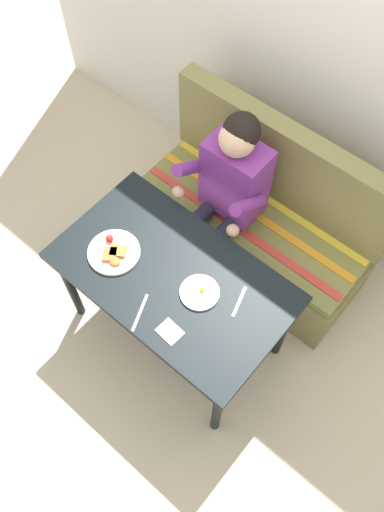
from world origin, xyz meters
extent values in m
plane|color=beige|center=(0.00, 0.00, 0.00)|extent=(8.00, 8.00, 0.00)
cube|color=silver|center=(0.00, 1.27, 1.30)|extent=(4.40, 0.10, 2.60)
cube|color=black|center=(0.00, 0.00, 0.71)|extent=(1.20, 0.70, 0.04)
cylinder|color=black|center=(-0.54, -0.29, 0.34)|extent=(0.05, 0.05, 0.69)
cylinder|color=black|center=(0.54, -0.29, 0.34)|extent=(0.05, 0.05, 0.69)
cylinder|color=black|center=(-0.54, 0.29, 0.34)|extent=(0.05, 0.05, 0.69)
cylinder|color=black|center=(0.54, 0.29, 0.34)|extent=(0.05, 0.05, 0.69)
cube|color=olive|center=(0.00, 0.72, 0.20)|extent=(1.44, 0.56, 0.40)
cube|color=olive|center=(0.00, 0.72, 0.43)|extent=(1.40, 0.52, 0.06)
cube|color=olive|center=(0.00, 0.94, 0.73)|extent=(1.44, 0.12, 0.54)
cube|color=#C63D33|center=(0.00, 0.58, 0.46)|extent=(1.38, 0.05, 0.01)
cube|color=orange|center=(0.00, 0.72, 0.46)|extent=(1.38, 0.05, 0.01)
cube|color=yellow|center=(0.00, 0.86, 0.46)|extent=(1.38, 0.05, 0.01)
cube|color=#783089|center=(-0.12, 0.66, 0.76)|extent=(0.34, 0.22, 0.48)
sphere|color=#DBAD89|center=(-0.12, 0.64, 1.09)|extent=(0.19, 0.19, 0.19)
sphere|color=black|center=(-0.12, 0.67, 1.12)|extent=(0.19, 0.19, 0.19)
cylinder|color=#783089|center=(-0.31, 0.52, 0.83)|extent=(0.07, 0.29, 0.23)
cylinder|color=#783089|center=(0.07, 0.52, 0.83)|extent=(0.07, 0.29, 0.23)
sphere|color=#DBAD89|center=(-0.31, 0.40, 0.73)|extent=(0.07, 0.07, 0.07)
sphere|color=#DBAD89|center=(0.07, 0.40, 0.73)|extent=(0.07, 0.07, 0.07)
cylinder|color=#232333|center=(-0.21, 0.49, 0.52)|extent=(0.09, 0.34, 0.09)
cylinder|color=#232333|center=(-0.21, 0.32, 0.26)|extent=(0.08, 0.08, 0.52)
cube|color=black|center=(-0.21, 0.26, 0.03)|extent=(0.09, 0.20, 0.05)
cylinder|color=#232333|center=(-0.04, 0.49, 0.52)|extent=(0.09, 0.34, 0.09)
cylinder|color=#232333|center=(-0.04, 0.32, 0.26)|extent=(0.08, 0.08, 0.52)
cube|color=black|center=(-0.04, 0.26, 0.03)|extent=(0.09, 0.20, 0.05)
cylinder|color=white|center=(-0.31, -0.10, 0.74)|extent=(0.27, 0.27, 0.02)
cube|color=#9F632F|center=(-0.31, -0.13, 0.76)|extent=(0.10, 0.10, 0.02)
cube|color=olive|center=(-0.29, -0.08, 0.76)|extent=(0.10, 0.10, 0.02)
sphere|color=red|center=(-0.37, -0.06, 0.76)|extent=(0.04, 0.04, 0.04)
ellipsoid|color=#CC6623|center=(-0.26, -0.14, 0.76)|extent=(0.06, 0.05, 0.02)
cylinder|color=white|center=(0.17, 0.01, 0.74)|extent=(0.20, 0.20, 0.01)
ellipsoid|color=white|center=(0.17, 0.01, 0.75)|extent=(0.09, 0.08, 0.01)
sphere|color=yellow|center=(0.17, 0.02, 0.76)|extent=(0.03, 0.03, 0.03)
cube|color=silver|center=(0.19, -0.23, 0.73)|extent=(0.12, 0.10, 0.01)
cube|color=silver|center=(0.34, 0.10, 0.73)|extent=(0.06, 0.17, 0.00)
cube|color=silver|center=(0.02, -0.25, 0.73)|extent=(0.09, 0.19, 0.00)
camera|label=1|loc=(0.85, -0.85, 3.02)|focal=36.60mm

